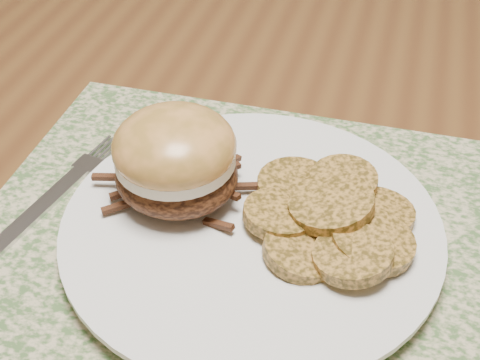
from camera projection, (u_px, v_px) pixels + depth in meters
The scene contains 6 objects.
dining_table at pixel (349, 171), 0.68m from camera, with size 1.50×0.90×0.75m.
placemat at pixel (276, 241), 0.49m from camera, with size 0.45×0.33×0.00m, color #436333.
dinner_plate at pixel (251, 229), 0.49m from camera, with size 0.26×0.26×0.02m, color white.
pork_sandwich at pixel (175, 159), 0.48m from camera, with size 0.12×0.12×0.07m.
roasted_potatoes at pixel (332, 216), 0.47m from camera, with size 0.14×0.15×0.03m.
fork at pixel (55, 195), 0.53m from camera, with size 0.05×0.17×0.00m.
Camera 1 is at (0.03, -0.54, 1.10)m, focal length 50.00 mm.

